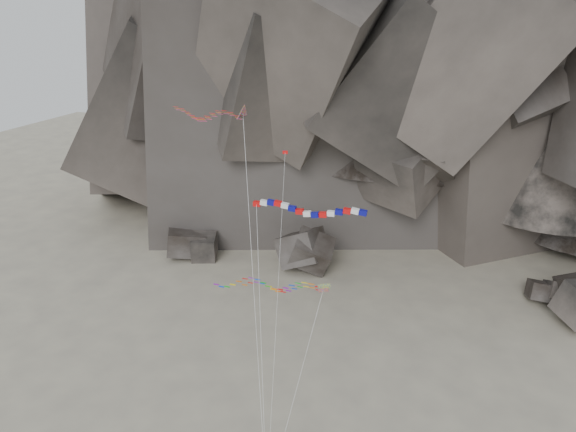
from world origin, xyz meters
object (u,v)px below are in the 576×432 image
(banner_kite, at_px, (308,211))
(pennant_kite, at_px, (280,253))
(parafoil_kite, at_px, (264,284))
(delta_kite, at_px, (204,114))

(banner_kite, bearing_deg, pennant_kite, -111.65)
(parafoil_kite, bearing_deg, delta_kite, 155.58)
(pennant_kite, bearing_deg, banner_kite, 54.63)
(delta_kite, xyz_separation_m, banner_kite, (9.84, 0.75, -8.42))
(delta_kite, relative_size, pennant_kite, 1.18)
(delta_kite, height_order, parafoil_kite, delta_kite)
(parafoil_kite, bearing_deg, banner_kite, -6.61)
(banner_kite, height_order, pennant_kite, pennant_kite)
(banner_kite, relative_size, pennant_kite, 0.82)
(delta_kite, distance_m, parafoil_kite, 17.29)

